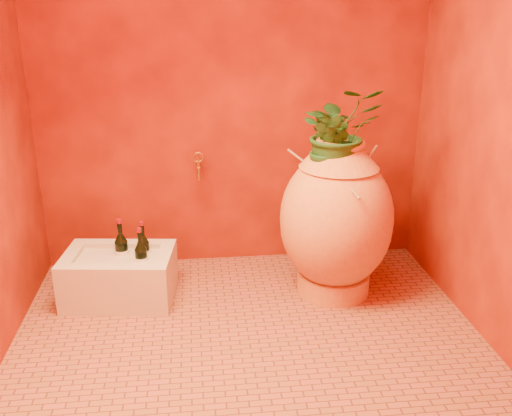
{
  "coord_description": "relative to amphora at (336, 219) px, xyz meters",
  "views": [
    {
      "loc": [
        -0.25,
        -2.63,
        1.71
      ],
      "look_at": [
        0.08,
        0.35,
        0.6
      ],
      "focal_mm": 40.0,
      "sensor_mm": 36.0,
      "label": 1
    }
  ],
  "objects": [
    {
      "name": "wine_bottle_c",
      "position": [
        -1.15,
        0.1,
        -0.21
      ],
      "size": [
        0.08,
        0.08,
        0.31
      ],
      "color": "black",
      "rests_on": "stone_basin"
    },
    {
      "name": "plant_side",
      "position": [
        -0.07,
        -0.05,
        0.44
      ],
      "size": [
        0.29,
        0.3,
        0.42
      ],
      "primitive_type": "imported",
      "rotation": [
        0.0,
        0.0,
        -0.92
      ],
      "color": "#19481B",
      "rests_on": "amphora"
    },
    {
      "name": "wine_bottle_b",
      "position": [
        -1.16,
        0.01,
        -0.21
      ],
      "size": [
        0.07,
        0.07,
        0.3
      ],
      "color": "black",
      "rests_on": "stone_basin"
    },
    {
      "name": "wall_back",
      "position": [
        -0.57,
        0.56,
        0.77
      ],
      "size": [
        2.5,
        0.02,
        2.5
      ],
      "primitive_type": "cube",
      "color": "#580E05",
      "rests_on": "ground"
    },
    {
      "name": "wine_bottle_a",
      "position": [
        -1.28,
        0.1,
        -0.2
      ],
      "size": [
        0.08,
        0.08,
        0.33
      ],
      "color": "black",
      "rests_on": "stone_basin"
    },
    {
      "name": "wall_right",
      "position": [
        0.68,
        -0.44,
        0.77
      ],
      "size": [
        0.02,
        2.0,
        2.5
      ],
      "primitive_type": "cube",
      "color": "#580E05",
      "rests_on": "ground"
    },
    {
      "name": "wall_tap",
      "position": [
        -0.8,
        0.47,
        0.23
      ],
      "size": [
        0.07,
        0.15,
        0.17
      ],
      "color": "#AC7E27",
      "rests_on": "wall_back"
    },
    {
      "name": "stone_basin",
      "position": [
        -1.3,
        0.05,
        -0.34
      ],
      "size": [
        0.68,
        0.51,
        0.3
      ],
      "rotation": [
        0.0,
        0.0,
        -0.12
      ],
      "color": "beige",
      "rests_on": "floor"
    },
    {
      "name": "amphora",
      "position": [
        0.0,
        0.0,
        0.0
      ],
      "size": [
        0.68,
        0.69,
        0.96
      ],
      "rotation": [
        0.0,
        0.0,
        0.01
      ],
      "color": "#CC8339",
      "rests_on": "floor"
    },
    {
      "name": "plant_main",
      "position": [
        -0.01,
        -0.0,
        0.53
      ],
      "size": [
        0.48,
        0.43,
        0.5
      ],
      "primitive_type": "imported",
      "rotation": [
        0.0,
        0.0,
        0.08
      ],
      "color": "#19481B",
      "rests_on": "amphora"
    },
    {
      "name": "floor",
      "position": [
        -0.57,
        -0.44,
        -0.48
      ],
      "size": [
        2.5,
        2.5,
        0.0
      ],
      "primitive_type": "plane",
      "color": "brown",
      "rests_on": "ground"
    }
  ]
}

